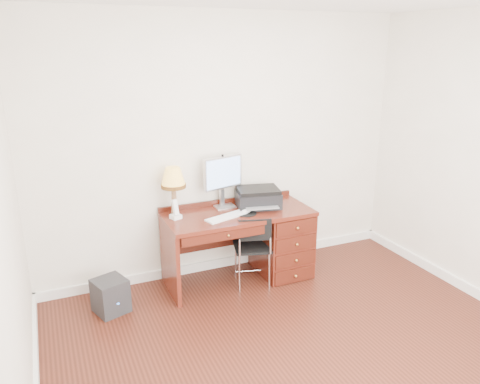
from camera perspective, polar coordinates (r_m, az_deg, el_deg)
name	(u,v)px	position (r m, az deg, el deg)	size (l,w,h in m)	color
ground	(308,356)	(3.98, 8.24, -19.14)	(4.00, 4.00, 0.00)	#34130B
room_shell	(272,311)	(4.41, 3.87, -14.24)	(4.00, 4.00, 4.00)	white
desk	(266,238)	(4.98, 3.20, -5.59)	(1.50, 0.67, 0.75)	#5A1D12
monitor	(224,175)	(4.80, -2.02, 2.05)	(0.46, 0.21, 0.54)	silver
keyboard	(226,217)	(4.58, -1.67, -3.04)	(0.44, 0.13, 0.02)	white
mouse_pad	(246,212)	(4.69, 0.73, -2.50)	(0.22, 0.22, 0.04)	black
printer	(258,197)	(4.88, 2.21, -0.66)	(0.50, 0.43, 0.20)	black
leg_lamp	(173,181)	(4.56, -8.14, 1.38)	(0.24, 0.24, 0.49)	black
phone	(176,213)	(4.58, -7.86, -2.55)	(0.12, 0.12, 0.19)	white
pen_cup	(241,202)	(4.88, 0.17, -1.20)	(0.08, 0.08, 0.10)	black
chair	(255,244)	(4.72, 1.79, -6.31)	(0.44, 0.45, 0.76)	black
equipment_box	(110,296)	(4.57, -15.51, -12.08)	(0.27, 0.27, 0.32)	black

